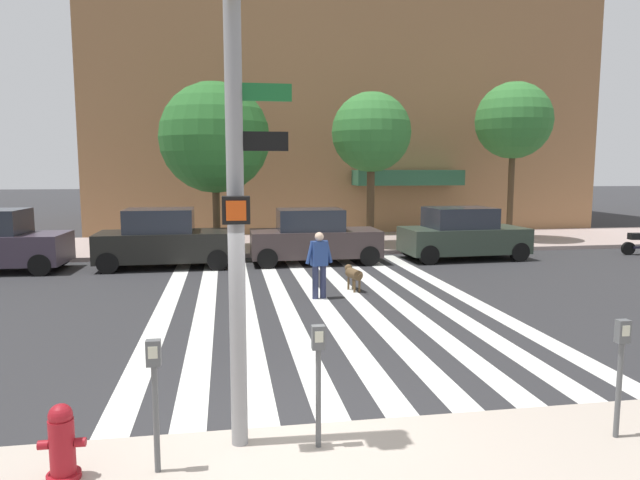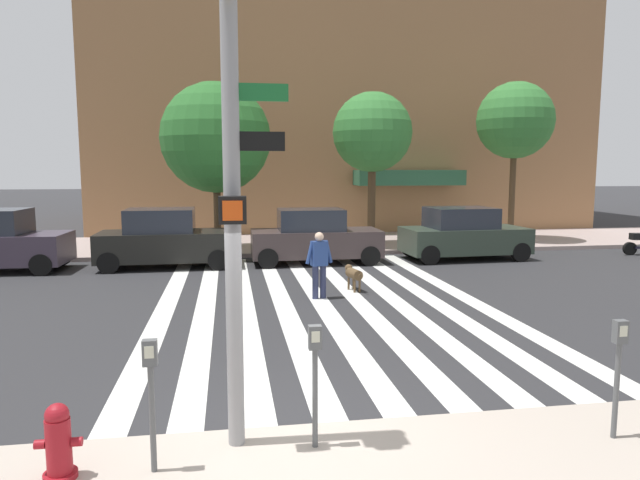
{
  "view_description": "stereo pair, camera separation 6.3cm",
  "coord_description": "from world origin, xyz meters",
  "px_view_note": "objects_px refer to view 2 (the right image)",
  "views": [
    {
      "loc": [
        -0.71,
        -6.35,
        3.17
      ],
      "look_at": [
        1.53,
        7.14,
        1.44
      ],
      "focal_mm": 31.84,
      "sensor_mm": 36.0,
      "label": 1
    },
    {
      "loc": [
        -0.65,
        -6.36,
        3.17
      ],
      "look_at": [
        1.53,
        7.14,
        1.44
      ],
      "focal_mm": 31.84,
      "sensor_mm": 36.0,
      "label": 2
    }
  ],
  "objects_px": {
    "parking_meter_third_along": "(618,362)",
    "dog_on_leash": "(353,274)",
    "parking_meter_curbside": "(315,369)",
    "parked_car_behind_first": "(165,240)",
    "parking_meter_second_along": "(151,387)",
    "street_tree_middle": "(372,133)",
    "pedestrian_dog_walker": "(319,261)",
    "traffic_light_pole": "(232,134)",
    "street_tree_further": "(515,121)",
    "parked_car_third_in_line": "(315,237)",
    "parked_car_fourth_in_line": "(463,234)",
    "street_tree_nearest": "(216,138)",
    "fire_hydrant": "(59,442)"
  },
  "relations": [
    {
      "from": "parked_car_behind_first",
      "to": "dog_on_leash",
      "type": "bearing_deg",
      "value": -40.47
    },
    {
      "from": "parked_car_third_in_line",
      "to": "pedestrian_dog_walker",
      "type": "height_order",
      "value": "parked_car_third_in_line"
    },
    {
      "from": "fire_hydrant",
      "to": "street_tree_nearest",
      "type": "distance_m",
      "value": 16.03
    },
    {
      "from": "street_tree_further",
      "to": "parked_car_third_in_line",
      "type": "bearing_deg",
      "value": -157.74
    },
    {
      "from": "dog_on_leash",
      "to": "parking_meter_second_along",
      "type": "bearing_deg",
      "value": -114.58
    },
    {
      "from": "traffic_light_pole",
      "to": "parking_meter_curbside",
      "type": "relative_size",
      "value": 4.26
    },
    {
      "from": "street_tree_middle",
      "to": "dog_on_leash",
      "type": "xyz_separation_m",
      "value": [
        -2.36,
        -7.38,
        -4.09
      ]
    },
    {
      "from": "parked_car_behind_first",
      "to": "traffic_light_pole",
      "type": "bearing_deg",
      "value": -80.67
    },
    {
      "from": "dog_on_leash",
      "to": "parked_car_fourth_in_line",
      "type": "bearing_deg",
      "value": 42.07
    },
    {
      "from": "parked_car_fourth_in_line",
      "to": "dog_on_leash",
      "type": "relative_size",
      "value": 4.54
    },
    {
      "from": "fire_hydrant",
      "to": "street_tree_nearest",
      "type": "xyz_separation_m",
      "value": [
        1.27,
        15.54,
        3.74
      ]
    },
    {
      "from": "street_tree_nearest",
      "to": "dog_on_leash",
      "type": "distance_m",
      "value": 8.65
    },
    {
      "from": "parking_meter_third_along",
      "to": "parked_car_third_in_line",
      "type": "distance_m",
      "value": 13.27
    },
    {
      "from": "parking_meter_curbside",
      "to": "parked_car_behind_first",
      "type": "distance_m",
      "value": 13.2
    },
    {
      "from": "pedestrian_dog_walker",
      "to": "parking_meter_curbside",
      "type": "bearing_deg",
      "value": -99.42
    },
    {
      "from": "street_tree_middle",
      "to": "street_tree_further",
      "type": "xyz_separation_m",
      "value": [
        6.28,
        0.75,
        0.6
      ]
    },
    {
      "from": "fire_hydrant",
      "to": "parking_meter_curbside",
      "type": "bearing_deg",
      "value": 5.13
    },
    {
      "from": "street_tree_middle",
      "to": "traffic_light_pole",
      "type": "bearing_deg",
      "value": -109.34
    },
    {
      "from": "street_tree_nearest",
      "to": "street_tree_middle",
      "type": "xyz_separation_m",
      "value": [
        5.94,
        0.49,
        0.27
      ]
    },
    {
      "from": "traffic_light_pole",
      "to": "dog_on_leash",
      "type": "distance_m",
      "value": 9.35
    },
    {
      "from": "parking_meter_curbside",
      "to": "street_tree_further",
      "type": "relative_size",
      "value": 0.21
    },
    {
      "from": "parking_meter_curbside",
      "to": "pedestrian_dog_walker",
      "type": "relative_size",
      "value": 0.83
    },
    {
      "from": "traffic_light_pole",
      "to": "parking_meter_second_along",
      "type": "relative_size",
      "value": 4.26
    },
    {
      "from": "traffic_light_pole",
      "to": "street_tree_middle",
      "type": "height_order",
      "value": "street_tree_middle"
    },
    {
      "from": "traffic_light_pole",
      "to": "parking_meter_curbside",
      "type": "xyz_separation_m",
      "value": [
        0.84,
        -0.17,
        -2.49
      ]
    },
    {
      "from": "traffic_light_pole",
      "to": "parking_meter_third_along",
      "type": "distance_m",
      "value": 4.91
    },
    {
      "from": "traffic_light_pole",
      "to": "street_tree_further",
      "type": "distance_m",
      "value": 20.23
    },
    {
      "from": "fire_hydrant",
      "to": "parking_meter_curbside",
      "type": "height_order",
      "value": "parking_meter_curbside"
    },
    {
      "from": "parking_meter_curbside",
      "to": "parked_car_behind_first",
      "type": "relative_size",
      "value": 0.32
    },
    {
      "from": "parking_meter_curbside",
      "to": "parked_car_behind_first",
      "type": "xyz_separation_m",
      "value": [
        -2.92,
        12.87,
        -0.13
      ]
    },
    {
      "from": "pedestrian_dog_walker",
      "to": "street_tree_middle",
      "type": "bearing_deg",
      "value": 67.46
    },
    {
      "from": "traffic_light_pole",
      "to": "parking_meter_second_along",
      "type": "bearing_deg",
      "value": -153.79
    },
    {
      "from": "street_tree_middle",
      "to": "pedestrian_dog_walker",
      "type": "bearing_deg",
      "value": -112.54
    },
    {
      "from": "parking_meter_curbside",
      "to": "street_tree_further",
      "type": "distance_m",
      "value": 20.25
    },
    {
      "from": "parking_meter_third_along",
      "to": "dog_on_leash",
      "type": "relative_size",
      "value": 1.43
    },
    {
      "from": "traffic_light_pole",
      "to": "dog_on_leash",
      "type": "bearing_deg",
      "value": 69.24
    },
    {
      "from": "parked_car_behind_first",
      "to": "street_tree_middle",
      "type": "xyz_separation_m",
      "value": [
        7.57,
        2.93,
        3.64
      ]
    },
    {
      "from": "fire_hydrant",
      "to": "street_tree_further",
      "type": "bearing_deg",
      "value": 51.19
    },
    {
      "from": "pedestrian_dog_walker",
      "to": "dog_on_leash",
      "type": "distance_m",
      "value": 1.36
    },
    {
      "from": "parking_meter_second_along",
      "to": "street_tree_middle",
      "type": "distance_m",
      "value": 17.59
    },
    {
      "from": "parking_meter_second_along",
      "to": "fire_hydrant",
      "type": "bearing_deg",
      "value": 179.11
    },
    {
      "from": "street_tree_middle",
      "to": "dog_on_leash",
      "type": "bearing_deg",
      "value": -107.72
    },
    {
      "from": "parked_car_third_in_line",
      "to": "pedestrian_dog_walker",
      "type": "bearing_deg",
      "value": -97.39
    },
    {
      "from": "parked_car_third_in_line",
      "to": "parked_car_fourth_in_line",
      "type": "xyz_separation_m",
      "value": [
        5.27,
        -0.0,
        0.0
      ]
    },
    {
      "from": "pedestrian_dog_walker",
      "to": "dog_on_leash",
      "type": "bearing_deg",
      "value": 36.78
    },
    {
      "from": "parking_meter_second_along",
      "to": "parking_meter_third_along",
      "type": "bearing_deg",
      "value": -0.97
    },
    {
      "from": "parked_car_behind_first",
      "to": "pedestrian_dog_walker",
      "type": "relative_size",
      "value": 2.6
    },
    {
      "from": "parking_meter_third_along",
      "to": "street_tree_nearest",
      "type": "height_order",
      "value": "street_tree_nearest"
    },
    {
      "from": "fire_hydrant",
      "to": "street_tree_middle",
      "type": "height_order",
      "value": "street_tree_middle"
    },
    {
      "from": "street_tree_further",
      "to": "pedestrian_dog_walker",
      "type": "height_order",
      "value": "street_tree_further"
    }
  ]
}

